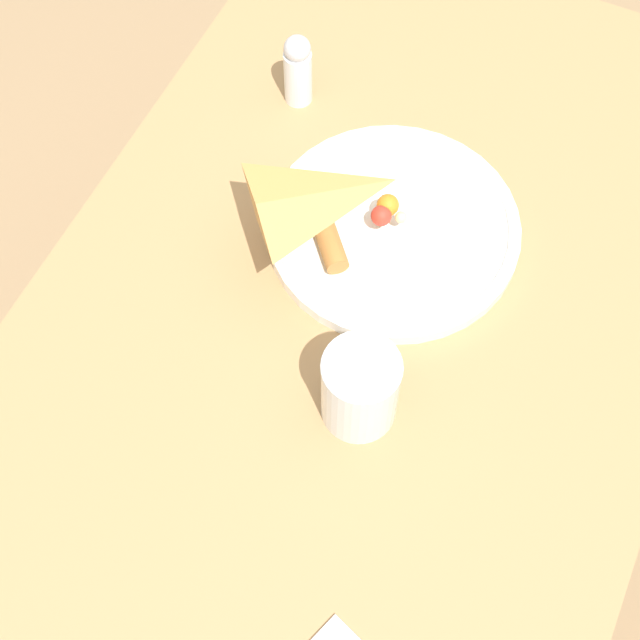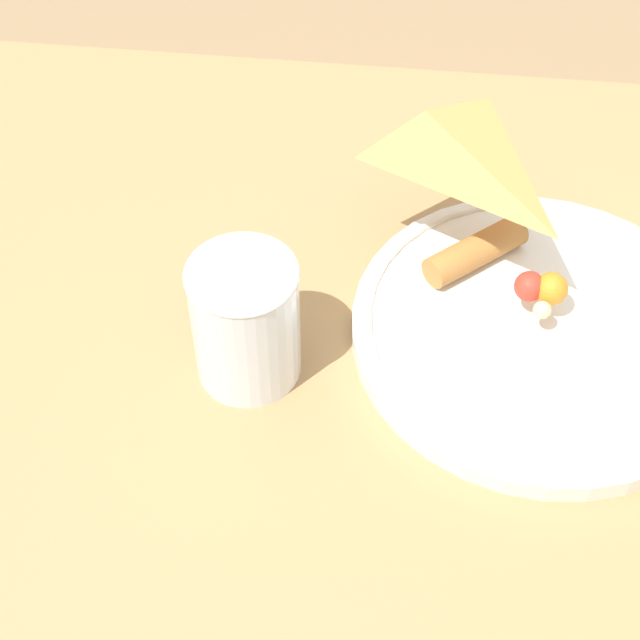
{
  "view_description": "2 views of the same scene",
  "coord_description": "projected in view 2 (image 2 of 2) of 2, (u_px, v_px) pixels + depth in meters",
  "views": [
    {
      "loc": [
        0.4,
        0.17,
        1.62
      ],
      "look_at": [
        0.0,
        -0.02,
        0.81
      ],
      "focal_mm": 55.0,
      "sensor_mm": 36.0,
      "label": 1
    },
    {
      "loc": [
        -0.05,
        0.46,
        1.29
      ],
      "look_at": [
        -0.0,
        0.02,
        0.77
      ],
      "focal_mm": 55.0,
      "sensor_mm": 36.0,
      "label": 2
    }
  ],
  "objects": [
    {
      "name": "dining_table",
      "position": [
        320.0,
        421.0,
        0.8
      ],
      "size": [
        1.17,
        0.66,
        0.74
      ],
      "color": "#A87F51",
      "rests_on": "ground_plane"
    },
    {
      "name": "plate_pizza",
      "position": [
        538.0,
        325.0,
        0.7
      ],
      "size": [
        0.27,
        0.27,
        0.05
      ],
      "color": "white",
      "rests_on": "dining_table"
    },
    {
      "name": "milk_glass",
      "position": [
        246.0,
        326.0,
        0.66
      ],
      "size": [
        0.07,
        0.07,
        0.1
      ],
      "color": "white",
      "rests_on": "dining_table"
    }
  ]
}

